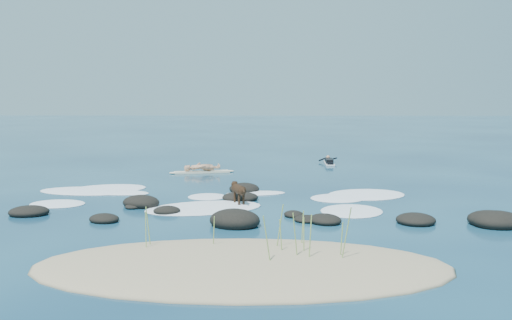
{
  "coord_description": "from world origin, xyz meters",
  "views": [
    {
      "loc": [
        0.54,
        -19.92,
        3.65
      ],
      "look_at": [
        0.05,
        4.0,
        0.9
      ],
      "focal_mm": 40.0,
      "sensor_mm": 36.0,
      "label": 1
    }
  ],
  "objects": [
    {
      "name": "standing_surfer_rig",
      "position": [
        -2.53,
        6.46,
        0.69
      ],
      "size": [
        3.04,
        1.16,
        1.75
      ],
      "rotation": [
        0.0,
        0.0,
        0.25
      ],
      "color": "beige",
      "rests_on": "ground"
    },
    {
      "name": "dune_grass",
      "position": [
        0.6,
        -7.85,
        0.62
      ],
      "size": [
        4.52,
        1.7,
        1.22
      ],
      "color": "#84A751",
      "rests_on": "ground"
    },
    {
      "name": "paddling_surfer_rig",
      "position": [
        3.79,
        10.03,
        0.13
      ],
      "size": [
        1.0,
        2.22,
        0.39
      ],
      "rotation": [
        0.0,
        0.0,
        1.55
      ],
      "color": "white",
      "rests_on": "ground"
    },
    {
      "name": "reef_rocks",
      "position": [
        1.45,
        -3.0,
        0.12
      ],
      "size": [
        15.26,
        7.1,
        0.62
      ],
      "color": "black",
      "rests_on": "ground"
    },
    {
      "name": "ground",
      "position": [
        0.0,
        0.0,
        0.0
      ],
      "size": [
        160.0,
        160.0,
        0.0
      ],
      "primitive_type": "plane",
      "color": "#0A2642",
      "rests_on": "ground"
    },
    {
      "name": "dog",
      "position": [
        -0.43,
        -1.26,
        0.51
      ],
      "size": [
        0.61,
        1.16,
        0.78
      ],
      "rotation": [
        0.0,
        0.0,
        1.96
      ],
      "color": "black",
      "rests_on": "ground"
    },
    {
      "name": "sand_dune",
      "position": [
        0.0,
        -8.2,
        0.0
      ],
      "size": [
        9.0,
        4.4,
        0.6
      ],
      "primitive_type": "ellipsoid",
      "color": "#9E8966",
      "rests_on": "ground"
    },
    {
      "name": "breaking_foam",
      "position": [
        -1.85,
        -0.0,
        0.01
      ],
      "size": [
        14.22,
        7.01,
        0.12
      ],
      "color": "white",
      "rests_on": "ground"
    }
  ]
}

